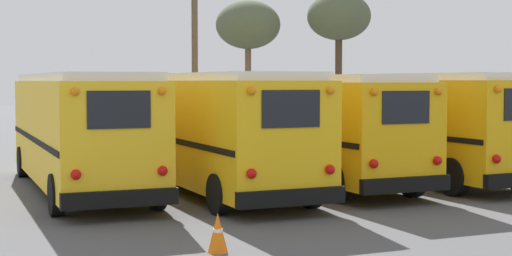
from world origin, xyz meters
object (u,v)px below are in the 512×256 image
school_bus_0 (80,128)px  bare_tree_1 (339,18)px  traffic_cone (218,233)px  school_bus_1 (209,127)px  school_bus_2 (303,124)px  utility_pole (195,59)px  school_bus_3 (409,122)px  bare_tree_0 (248,26)px

school_bus_0 → bare_tree_1: size_ratio=1.49×
traffic_cone → school_bus_1: bearing=69.7°
school_bus_1 → school_bus_2: size_ratio=0.97×
utility_pole → school_bus_1: bearing=-108.3°
school_bus_0 → utility_pole: size_ratio=1.43×
school_bus_1 → school_bus_3: size_ratio=1.06×
utility_pole → school_bus_0: bearing=-127.3°
school_bus_0 → school_bus_3: bearing=-8.6°
school_bus_3 → traffic_cone: size_ratio=14.10×
utility_pole → bare_tree_1: 7.88m
school_bus_3 → utility_pole: bearing=108.0°
utility_pole → bare_tree_0: utility_pole is taller
school_bus_2 → bare_tree_0: (3.67, 12.18, 3.78)m
school_bus_3 → school_bus_0: bearing=171.4°
school_bus_1 → traffic_cone: bearing=-110.3°
school_bus_2 → bare_tree_0: 13.27m
school_bus_3 → traffic_cone: school_bus_3 is taller
school_bus_2 → school_bus_3: bearing=-13.5°
school_bus_2 → traffic_cone: 10.08m
school_bus_1 → utility_pole: bearing=71.7°
school_bus_1 → bare_tree_0: (6.94, 12.78, 3.77)m
school_bus_0 → bare_tree_1: (14.04, 9.86, 4.14)m
school_bus_1 → bare_tree_0: 15.03m
school_bus_1 → utility_pole: size_ratio=1.42×
school_bus_3 → utility_pole: 10.79m
school_bus_3 → bare_tree_0: 13.51m
school_bus_1 → bare_tree_1: bearing=46.0°
school_bus_0 → traffic_cone: size_ratio=15.01×
school_bus_3 → bare_tree_0: (0.41, 12.97, 3.76)m
school_bus_3 → bare_tree_1: size_ratio=1.40×
school_bus_2 → traffic_cone: school_bus_2 is taller
traffic_cone → school_bus_2: bearing=53.1°
utility_pole → bare_tree_1: utility_pole is taller
bare_tree_1 → school_bus_2: bearing=-125.4°
bare_tree_1 → school_bus_1: bearing=-134.0°
school_bus_2 → utility_pole: bearing=90.0°
school_bus_3 → traffic_cone: (-9.26, -7.20, -1.40)m
school_bus_1 → traffic_cone: 8.00m
school_bus_1 → bare_tree_1: 16.06m
school_bus_0 → utility_pole: 10.99m
school_bus_1 → bare_tree_0: size_ratio=1.57×
school_bus_0 → school_bus_1: school_bus_1 is taller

